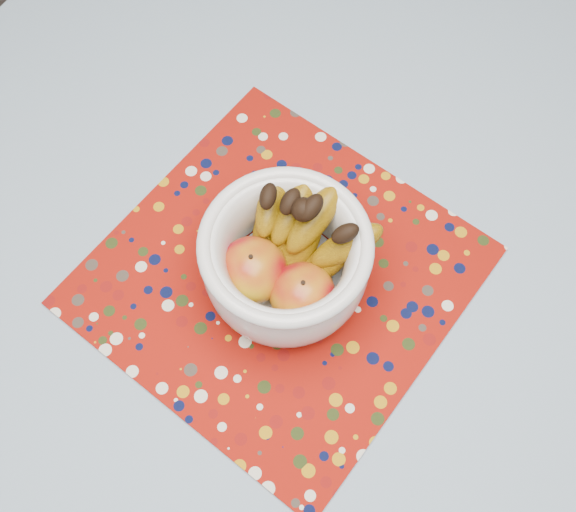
# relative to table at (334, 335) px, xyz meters

# --- Properties ---
(table) EXTENTS (1.20, 1.20, 0.75)m
(table) POSITION_rel_table_xyz_m (0.00, 0.00, 0.00)
(table) COLOR brown
(table) RESTS_ON ground
(tablecloth) EXTENTS (1.32, 1.32, 0.01)m
(tablecloth) POSITION_rel_table_xyz_m (0.00, 0.00, 0.08)
(tablecloth) COLOR #6184A3
(tablecloth) RESTS_ON table
(placemat) EXTENTS (0.44, 0.44, 0.00)m
(placemat) POSITION_rel_table_xyz_m (-0.08, 0.00, 0.09)
(placemat) COLOR maroon
(placemat) RESTS_ON tablecloth
(fruit_bowl) EXTENTS (0.21, 0.20, 0.14)m
(fruit_bowl) POSITION_rel_table_xyz_m (-0.07, 0.01, 0.16)
(fruit_bowl) COLOR silver
(fruit_bowl) RESTS_ON placemat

